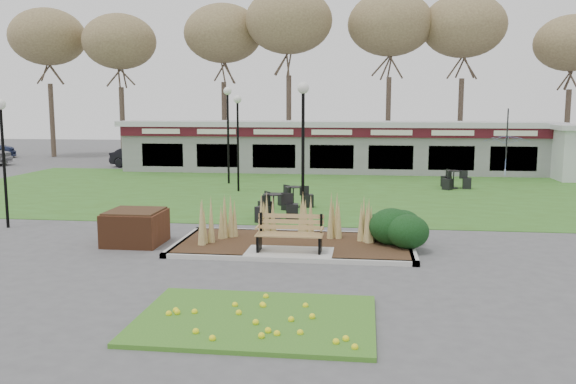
# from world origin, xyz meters

# --- Properties ---
(ground) EXTENTS (100.00, 100.00, 0.00)m
(ground) POSITION_xyz_m (0.00, 0.00, 0.00)
(ground) COLOR #515154
(ground) RESTS_ON ground
(lawn) EXTENTS (34.00, 16.00, 0.02)m
(lawn) POSITION_xyz_m (0.00, 12.00, 0.01)
(lawn) COLOR #38641F
(lawn) RESTS_ON ground
(flower_bed) EXTENTS (4.20, 3.00, 0.16)m
(flower_bed) POSITION_xyz_m (0.00, -4.60, 0.07)
(flower_bed) COLOR #357421
(flower_bed) RESTS_ON ground
(planting_bed) EXTENTS (6.75, 3.40, 1.27)m
(planting_bed) POSITION_xyz_m (1.27, 1.35, 0.37)
(planting_bed) COLOR #352115
(planting_bed) RESTS_ON ground
(park_bench) EXTENTS (1.70, 0.66, 0.93)m
(park_bench) POSITION_xyz_m (0.00, 0.25, 0.59)
(park_bench) COLOR #A7774B
(park_bench) RESTS_ON ground
(brick_planter) EXTENTS (1.50, 1.50, 0.95)m
(brick_planter) POSITION_xyz_m (-4.40, 1.00, 0.48)
(brick_planter) COLOR brown
(brick_planter) RESTS_ON ground
(food_pavilion) EXTENTS (24.60, 3.40, 2.90)m
(food_pavilion) POSITION_xyz_m (0.00, 19.96, 1.48)
(food_pavilion) COLOR gray
(food_pavilion) RESTS_ON ground
(tree_backdrop) EXTENTS (47.24, 5.24, 10.36)m
(tree_backdrop) POSITION_xyz_m (0.00, 28.00, 8.36)
(tree_backdrop) COLOR #47382B
(tree_backdrop) RESTS_ON ground
(lamp_post_near_left) EXTENTS (0.33, 0.33, 4.00)m
(lamp_post_near_left) POSITION_xyz_m (-9.22, 2.66, 2.91)
(lamp_post_near_left) COLOR black
(lamp_post_near_left) RESTS_ON ground
(lamp_post_near_right) EXTENTS (0.38, 0.38, 4.54)m
(lamp_post_near_right) POSITION_xyz_m (-0.13, 4.60, 3.31)
(lamp_post_near_right) COLOR black
(lamp_post_near_right) RESTS_ON ground
(lamp_post_mid_left) EXTENTS (0.35, 0.35, 4.23)m
(lamp_post_mid_left) POSITION_xyz_m (-3.72, 11.48, 3.09)
(lamp_post_mid_left) COLOR black
(lamp_post_mid_left) RESTS_ON ground
(lamp_post_far_left) EXTENTS (0.39, 0.39, 4.67)m
(lamp_post_far_left) POSITION_xyz_m (-4.76, 14.10, 3.40)
(lamp_post_far_left) COLOR black
(lamp_post_far_left) RESTS_ON ground
(bistro_set_a) EXTENTS (1.47, 1.62, 0.86)m
(bistro_set_a) POSITION_xyz_m (-1.16, 5.00, 0.31)
(bistro_set_a) COLOR black
(bistro_set_a) RESTS_ON ground
(bistro_set_c) EXTENTS (1.42, 1.42, 0.78)m
(bistro_set_c) POSITION_xyz_m (-0.79, 7.47, 0.28)
(bistro_set_c) COLOR black
(bistro_set_c) RESTS_ON ground
(bistro_set_d) EXTENTS (1.38, 1.53, 0.81)m
(bistro_set_d) POSITION_xyz_m (5.88, 13.64, 0.29)
(bistro_set_d) COLOR black
(bistro_set_d) RESTS_ON ground
(patio_umbrella) EXTENTS (2.45, 2.48, 2.55)m
(patio_umbrella) POSITION_xyz_m (8.00, 13.00, 1.62)
(patio_umbrella) COLOR black
(patio_umbrella) RESTS_ON ground
(car_black) EXTENTS (4.03, 2.47, 1.25)m
(car_black) POSITION_xyz_m (-11.90, 21.00, 0.63)
(car_black) COLOR black
(car_black) RESTS_ON ground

